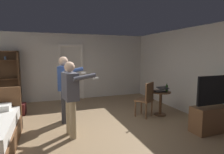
{
  "coord_description": "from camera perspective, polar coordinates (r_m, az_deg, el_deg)",
  "views": [
    {
      "loc": [
        -0.85,
        -3.86,
        1.79
      ],
      "look_at": [
        0.72,
        0.5,
        1.19
      ],
      "focal_mm": 29.49,
      "sensor_mm": 36.0,
      "label": 1
    }
  ],
  "objects": [
    {
      "name": "doorway_frame",
      "position": [
        7.24,
        -12.48,
        2.69
      ],
      "size": [
        0.93,
        0.08,
        2.13
      ],
      "color": "white",
      "rests_on": "ground_plane"
    },
    {
      "name": "tv_flatscreen",
      "position": [
        4.93,
        29.31,
        -10.14
      ],
      "size": [
        1.16,
        0.4,
        1.3
      ],
      "color": "brown",
      "rests_on": "ground_plane"
    },
    {
      "name": "wall_right",
      "position": [
        5.57,
        25.92,
        1.2
      ],
      "size": [
        0.12,
        6.88,
        2.53
      ],
      "primitive_type": "cube",
      "color": "beige",
      "rests_on": "ground_plane"
    },
    {
      "name": "ground_plane",
      "position": [
        4.34,
        -7.11,
        -17.04
      ],
      "size": [
        7.3,
        7.3,
        0.0
      ],
      "primitive_type": "plane",
      "color": "#997A56"
    },
    {
      "name": "bottle_on_table",
      "position": [
        5.48,
        16.61,
        -3.36
      ],
      "size": [
        0.06,
        0.06,
        0.23
      ],
      "color": "#234E1B",
      "rests_on": "side_table"
    },
    {
      "name": "wall_back",
      "position": [
        7.31,
        -13.14,
        3.04
      ],
      "size": [
        6.38,
        0.12,
        2.53
      ],
      "primitive_type": "cube",
      "color": "beige",
      "rests_on": "ground_plane"
    },
    {
      "name": "suitcase_dark",
      "position": [
        6.14,
        -27.74,
        -8.9
      ],
      "size": [
        0.57,
        0.38,
        0.32
      ],
      "primitive_type": "cube",
      "rotation": [
        0.0,
        0.0,
        -0.07
      ],
      "color": "#4C1919",
      "rests_on": "ground_plane"
    },
    {
      "name": "wooden_chair",
      "position": [
        5.27,
        10.58,
        -6.41
      ],
      "size": [
        0.58,
        0.58,
        0.99
      ],
      "color": "brown",
      "rests_on": "ground_plane"
    },
    {
      "name": "bookshelf",
      "position": [
        7.19,
        -30.7,
        0.15
      ],
      "size": [
        1.05,
        0.32,
        1.87
      ],
      "color": "#4C331E",
      "rests_on": "ground_plane"
    },
    {
      "name": "person_striped_shirt",
      "position": [
        4.89,
        -14.46,
        -2.28
      ],
      "size": [
        0.67,
        0.69,
        1.71
      ],
      "color": "#333338",
      "rests_on": "ground_plane"
    },
    {
      "name": "side_table",
      "position": [
        5.53,
        14.81,
        -6.73
      ],
      "size": [
        0.57,
        0.57,
        0.7
      ],
      "color": "brown",
      "rests_on": "ground_plane"
    },
    {
      "name": "laptop",
      "position": [
        5.42,
        14.94,
        -3.91
      ],
      "size": [
        0.35,
        0.35,
        0.15
      ],
      "color": "black",
      "rests_on": "side_table"
    },
    {
      "name": "person_blue_shirt",
      "position": [
        4.01,
        -12.66,
        -5.01
      ],
      "size": [
        0.73,
        0.64,
        1.62
      ],
      "color": "tan",
      "rests_on": "ground_plane"
    }
  ]
}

